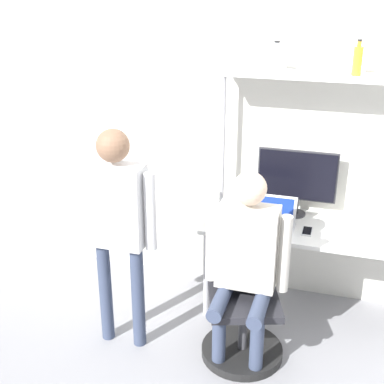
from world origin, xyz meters
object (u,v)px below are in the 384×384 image
cell_phone (307,231)px  person_standing (117,215)px  monitor (297,178)px  laptop (270,219)px  bottle_clear (276,59)px  bottle_amber (357,60)px  office_chair (243,317)px  person_seated (246,255)px

cell_phone → person_standing: (-1.18, -0.63, 0.25)m
monitor → laptop: monitor is taller
laptop → bottle_clear: bearing=104.9°
bottle_clear → laptop: bearing=-75.1°
person_standing → bottle_amber: bearing=31.8°
laptop → bottle_clear: size_ratio=1.74×
monitor → office_chair: 1.11m
laptop → bottle_amber: 1.24m
bottle_clear → person_seated: bearing=-90.5°
monitor → person_standing: size_ratio=0.38×
monitor → bottle_amber: bottle_amber is taller
bottle_clear → office_chair: bearing=-91.6°
bottle_amber → person_seated: bearing=-125.0°
cell_phone → person_standing: size_ratio=0.10×
cell_phone → person_seated: (-0.33, -0.55, 0.04)m
monitor → person_standing: (-1.05, -0.91, -0.04)m
monitor → office_chair: size_ratio=0.65×
bottle_clear → bottle_amber: 0.54m
office_chair → bottle_clear: bearing=88.4°
person_seated → office_chair: bearing=105.4°
office_chair → person_standing: bearing=-171.1°
person_seated → cell_phone: bearing=58.5°
laptop → office_chair: bearing=-98.7°
person_seated → monitor: bearing=75.9°
person_seated → bottle_clear: 1.37m
person_seated → bottle_amber: 1.48m
person_seated → person_standing: 0.88m
person_seated → person_standing: person_standing is taller
person_standing → bottle_clear: size_ratio=7.65×
laptop → bottle_amber: bearing=24.6°
person_standing → bottle_amber: bottle_amber is taller
laptop → bottle_clear: bottle_clear is taller
laptop → bottle_clear: (-0.06, 0.22, 1.11)m
office_chair → bottle_amber: 1.88m
laptop → cell_phone: laptop is taller
monitor → person_standing: bearing=-139.2°
cell_phone → person_seated: 0.64m
monitor → bottle_clear: size_ratio=2.87×
monitor → person_standing: 1.39m
bottle_clear → bottle_amber: bearing=0.0°
person_standing → person_seated: bearing=5.7°
bottle_amber → monitor: bearing=171.9°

